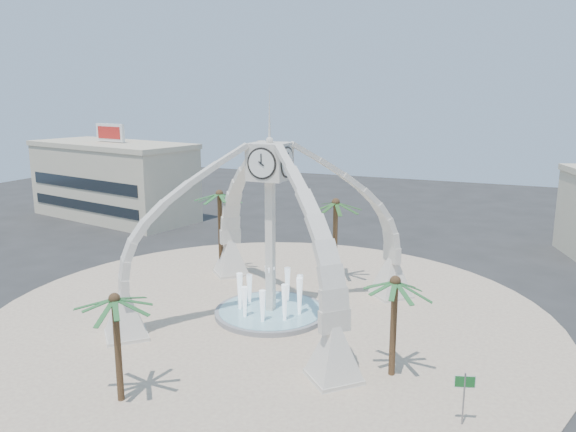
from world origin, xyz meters
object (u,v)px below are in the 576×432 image
at_px(clock_tower, 270,227).
at_px(palm_east, 395,283).
at_px(fountain, 271,311).
at_px(palm_north, 336,204).
at_px(palm_west, 219,195).
at_px(palm_south, 114,300).
at_px(street_sign, 464,388).

bearing_deg(clock_tower, palm_east, -28.26).
bearing_deg(fountain, palm_north, 77.24).
distance_m(palm_west, palm_south, 21.26).
distance_m(clock_tower, palm_west, 10.65).
bearing_deg(fountain, street_sign, -32.13).
xyz_separation_m(palm_east, palm_north, (-7.97, 13.91, 1.27)).
bearing_deg(palm_west, palm_north, 9.04).
bearing_deg(palm_north, clock_tower, -102.76).
xyz_separation_m(clock_tower, palm_west, (-8.00, 7.00, 0.54)).
distance_m(palm_east, palm_south, 14.69).
relative_size(palm_east, palm_south, 1.00).
distance_m(fountain, street_sign, 16.74).
relative_size(palm_north, street_sign, 2.82).
xyz_separation_m(palm_east, street_sign, (4.20, -3.53, -3.54)).
bearing_deg(palm_south, palm_west, 105.48).
distance_m(clock_tower, fountain, 6.20).
relative_size(palm_east, street_sign, 2.32).
bearing_deg(palm_east, palm_west, 145.45).
height_order(clock_tower, palm_north, clock_tower).
bearing_deg(palm_west, street_sign, -35.66).
relative_size(clock_tower, palm_east, 2.85).
xyz_separation_m(palm_east, palm_west, (-17.91, 12.33, 1.56)).
xyz_separation_m(clock_tower, palm_east, (9.91, -5.33, -1.02)).
xyz_separation_m(fountain, palm_north, (1.94, 8.59, 6.45)).
xyz_separation_m(fountain, palm_east, (9.91, -5.33, 5.19)).
bearing_deg(fountain, palm_south, -99.90).
xyz_separation_m(clock_tower, street_sign, (14.11, -8.86, -4.55)).
bearing_deg(palm_north, palm_east, -60.21).
bearing_deg(palm_east, street_sign, -40.07).
xyz_separation_m(fountain, palm_south, (-2.34, -13.43, 5.19)).
distance_m(palm_west, palm_north, 10.07).
relative_size(clock_tower, palm_west, 2.26).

